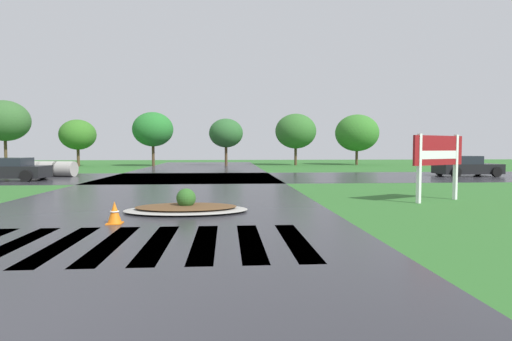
% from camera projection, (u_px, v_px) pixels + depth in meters
% --- Properties ---
extents(asphalt_roadway, '(10.57, 80.00, 0.01)m').
position_uv_depth(asphalt_roadway, '(158.00, 204.00, 13.51)').
color(asphalt_roadway, '#2B2B30').
rests_on(asphalt_roadway, ground).
extents(asphalt_cross_road, '(90.00, 9.51, 0.01)m').
position_uv_depth(asphalt_cross_road, '(190.00, 178.00, 25.65)').
color(asphalt_cross_road, '#2B2B30').
rests_on(asphalt_cross_road, ground).
extents(crosswalk_stripes, '(7.65, 3.37, 0.01)m').
position_uv_depth(crosswalk_stripes, '(110.00, 244.00, 7.96)').
color(crosswalk_stripes, white).
rests_on(crosswalk_stripes, ground).
extents(estate_billboard, '(2.32, 1.24, 2.32)m').
position_uv_depth(estate_billboard, '(438.00, 155.00, 14.23)').
color(estate_billboard, white).
rests_on(estate_billboard, ground).
extents(median_island, '(3.55, 2.03, 0.68)m').
position_uv_depth(median_island, '(186.00, 207.00, 11.93)').
color(median_island, '#9E9B93').
rests_on(median_island, ground).
extents(car_dark_suv, '(3.97, 2.19, 1.29)m').
position_uv_depth(car_dark_suv, '(10.00, 170.00, 23.35)').
color(car_dark_suv, black).
rests_on(car_dark_suv, ground).
extents(car_white_sedan, '(4.08, 2.18, 1.33)m').
position_uv_depth(car_white_sedan, '(466.00, 167.00, 26.96)').
color(car_white_sedan, black).
rests_on(car_white_sedan, ground).
extents(drainage_pipe_stack, '(3.62, 1.69, 0.98)m').
position_uv_depth(drainage_pipe_stack, '(49.00, 169.00, 26.75)').
color(drainage_pipe_stack, '#9E9B93').
rests_on(drainage_pipe_stack, ground).
extents(traffic_cone, '(0.36, 0.36, 0.55)m').
position_uv_depth(traffic_cone, '(115.00, 213.00, 10.04)').
color(traffic_cone, orange).
rests_on(traffic_cone, ground).
extents(background_treeline, '(40.17, 6.84, 6.43)m').
position_uv_depth(background_treeline, '(199.00, 130.00, 42.40)').
color(background_treeline, '#4C3823').
rests_on(background_treeline, ground).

